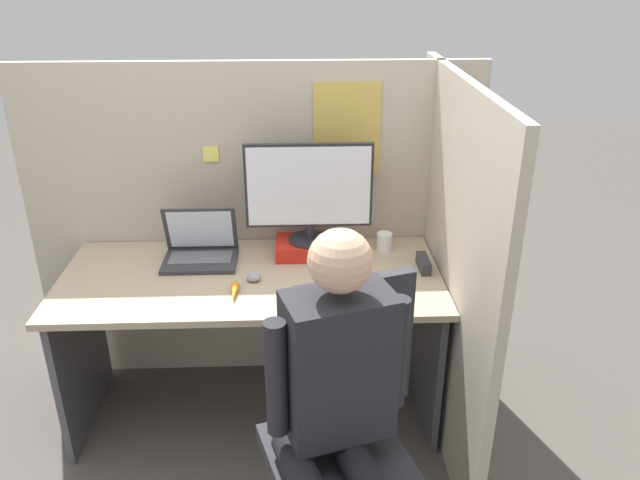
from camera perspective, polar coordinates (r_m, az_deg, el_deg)
ground_plane at (r=2.91m, az=-6.06°, el=-20.08°), size 12.00×12.00×0.00m
cubicle_panel_back at (r=3.09m, az=-5.88°, el=1.11°), size 2.17×0.05×1.61m
cubicle_panel_right at (r=2.74m, az=11.78°, el=-2.65°), size 0.04×1.39×1.61m
desk at (r=2.84m, az=-6.17°, el=-6.35°), size 1.67×0.74×0.76m
paper_box at (r=2.91m, az=-0.98°, el=-0.67°), size 0.31×0.20×0.07m
monitor at (r=2.80m, az=-1.02°, el=4.58°), size 0.57×0.19×0.46m
laptop at (r=2.89m, az=-10.88°, el=-0.99°), size 0.33×0.24×0.25m
mouse at (r=2.70m, az=-6.07°, el=-3.41°), size 0.06×0.05×0.04m
stapler at (r=2.82m, az=9.44°, el=-2.12°), size 0.04×0.15×0.05m
carrot_toy at (r=2.59m, az=-7.85°, el=-4.73°), size 0.04×0.14×0.04m
office_chair at (r=2.30m, az=2.22°, el=-16.30°), size 0.58×0.62×1.03m
person at (r=2.02m, az=1.28°, el=-14.23°), size 0.46×0.50×1.32m
coffee_mug at (r=2.97m, az=5.90°, el=-0.14°), size 0.07×0.07×0.08m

